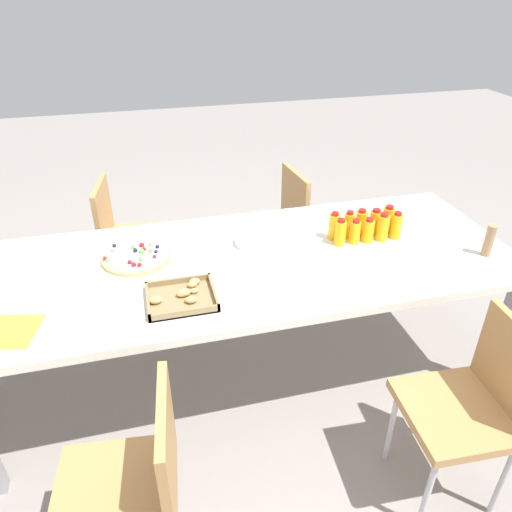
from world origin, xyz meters
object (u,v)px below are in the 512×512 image
Objects in this scene: juice_bottle_3 at (349,225)px; juice_bottle_4 at (334,226)px; party_table at (249,269)px; juice_bottle_1 at (375,222)px; juice_bottle_7 at (368,231)px; juice_bottle_8 at (355,232)px; napkin_stack at (49,284)px; juice_bottle_5 at (396,226)px; fruit_pizza at (137,256)px; juice_bottle_0 at (388,220)px; juice_bottle_6 at (383,227)px; cardboard_tube at (489,240)px; chair_far_left at (475,400)px; juice_bottle_9 at (340,233)px; chair_near_right at (126,233)px; juice_bottle_2 at (361,223)px; snack_tray at (182,297)px; plate_stack at (254,241)px; chair_near_left at (310,217)px; paper_folder at (2,331)px; chair_far_right at (135,481)px.

juice_bottle_4 is at bearing -0.57° from juice_bottle_3.
party_table is 18.58× the size of juice_bottle_1.
juice_bottle_8 is at bearing -3.14° from juice_bottle_7.
juice_bottle_1 reaches higher than juice_bottle_7.
juice_bottle_5 is at bearing -179.26° from napkin_stack.
juice_bottle_3 is 0.44× the size of fruit_pizza.
juice_bottle_0 reaches higher than juice_bottle_7.
juice_bottle_3 is at bearing -24.88° from juice_bottle_6.
cardboard_tube is (-0.42, 0.26, 0.01)m from juice_bottle_6.
chair_far_left is 5.79× the size of juice_bottle_9.
juice_bottle_0 is (-1.35, 0.78, 0.30)m from chair_near_right.
chair_near_right is at bearing -32.67° from juice_bottle_2.
juice_bottle_1 is at bearing 176.75° from juice_bottle_2.
chair_near_right is 1.16m from snack_tray.
plate_stack is at bearing -4.03° from juice_bottle_0.
juice_bottle_4 is (0.15, 0.71, 0.30)m from chair_near_left.
juice_bottle_7 is at bearing 176.86° from juice_bottle_8.
juice_bottle_5 is (-0.01, 0.07, -0.00)m from juice_bottle_0.
juice_bottle_2 is 1.01× the size of juice_bottle_9.
chair_far_left is at bearing 85.27° from juice_bottle_0.
juice_bottle_1 is at bearing -162.08° from snack_tray.
plate_stack is (0.49, -0.12, -0.05)m from juice_bottle_8.
juice_bottle_6 is 0.08m from juice_bottle_7.
juice_bottle_4 is 0.73m from cardboard_tube.
juice_bottle_3 is 0.17m from juice_bottle_6.
party_table is at bearing 11.13° from juice_bottle_4.
fruit_pizza is at bearing -13.14° from cardboard_tube.
juice_bottle_4 reaches higher than juice_bottle_8.
juice_bottle_8 is at bearing 166.72° from plate_stack.
cardboard_tube is at bearing 166.86° from fruit_pizza.
juice_bottle_4 is 1.04× the size of juice_bottle_9.
cardboard_tube reaches higher than plate_stack.
plate_stack is at bearing 50.09° from chair_near_right.
juice_bottle_3 is 0.56× the size of paper_folder.
juice_bottle_8 is at bearing 47.92° from juice_bottle_2.
juice_bottle_1 is at bearing -47.08° from chair_far_right.
snack_tray reaches higher than party_table.
party_table is 0.63m from juice_bottle_7.
juice_bottle_5 is at bearing 163.01° from juice_bottle_3.
snack_tray is at bearing 16.65° from juice_bottle_8.
snack_tray is (1.04, -0.61, 0.25)m from chair_far_left.
juice_bottle_0 is 1.00× the size of napkin_stack.
juice_bottle_2 is at bearing -5.20° from chair_near_left.
juice_bottle_7 is (0.15, -0.00, -0.01)m from juice_bottle_5.
juice_bottle_3 is at bearing 177.47° from fruit_pizza.
juice_bottle_3 is at bearing -10.84° from chair_near_left.
napkin_stack is (0.38, 0.14, -0.00)m from fruit_pizza.
juice_bottle_5 is at bearing 167.12° from juice_bottle_4.
fruit_pizza is at bearing -6.48° from juice_bottle_9.
chair_far_right is at bearing 55.89° from party_table.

